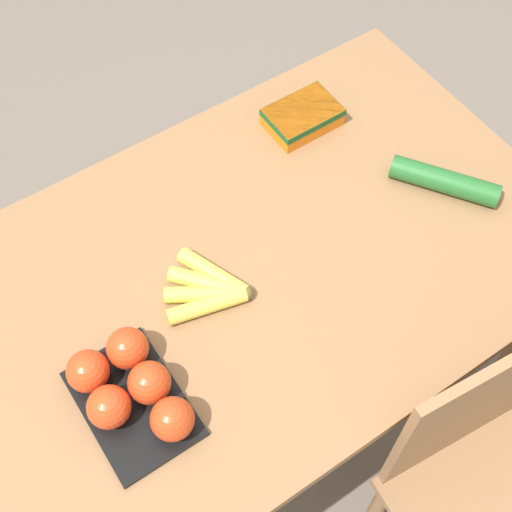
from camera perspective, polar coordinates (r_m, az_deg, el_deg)
The scene contains 7 objects.
ground_plane at distance 2.18m, azimuth -0.00°, elevation -11.23°, with size 12.00×12.00×0.00m, color #665B51.
dining_table at distance 1.58m, azimuth -0.00°, elevation -2.62°, with size 1.34×0.86×0.77m.
chair at distance 1.68m, azimuth 18.14°, elevation -17.27°, with size 0.46×0.44×0.90m.
banana_bunch at distance 1.44m, azimuth -3.73°, elevation -2.65°, with size 0.18×0.17×0.03m.
tomato_pack at distance 1.34m, azimuth -10.08°, elevation -10.35°, with size 0.17×0.26×0.09m.
carrot_bag at distance 1.71m, azimuth 3.75°, elevation 11.14°, with size 0.17×0.12×0.05m.
cucumber_near at distance 1.63m, azimuth 14.83°, elevation 5.81°, with size 0.18×0.23×0.05m.
Camera 1 is at (0.44, 0.65, 2.04)m, focal length 50.00 mm.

